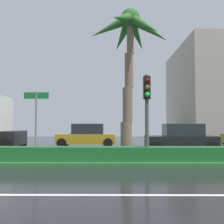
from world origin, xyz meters
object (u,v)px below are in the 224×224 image
at_px(palm_tree_centre_left, 130,42).
at_px(car_in_traffic_leading, 87,136).
at_px(traffic_signal_median_right, 147,101).
at_px(street_name_sign, 36,116).
at_px(car_in_traffic_second, 181,138).

height_order(palm_tree_centre_left, car_in_traffic_leading, palm_tree_centre_left).
bearing_deg(palm_tree_centre_left, traffic_signal_median_right, -65.33).
distance_m(palm_tree_centre_left, traffic_signal_median_right, 3.32).
relative_size(traffic_signal_median_right, street_name_sign, 1.21).
relative_size(traffic_signal_median_right, car_in_traffic_leading, 0.85).
xyz_separation_m(street_name_sign, car_in_traffic_second, (7.64, 4.72, -1.25)).
bearing_deg(traffic_signal_median_right, street_name_sign, 173.64).
distance_m(palm_tree_centre_left, street_name_sign, 5.57).
distance_m(street_name_sign, car_in_traffic_leading, 8.13).
bearing_deg(car_in_traffic_leading, street_name_sign, 79.77).
bearing_deg(street_name_sign, traffic_signal_median_right, -6.36).
bearing_deg(street_name_sign, palm_tree_centre_left, 10.82).
height_order(street_name_sign, car_in_traffic_second, street_name_sign).
relative_size(car_in_traffic_leading, car_in_traffic_second, 1.00).
bearing_deg(car_in_traffic_leading, palm_tree_centre_left, 111.49).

